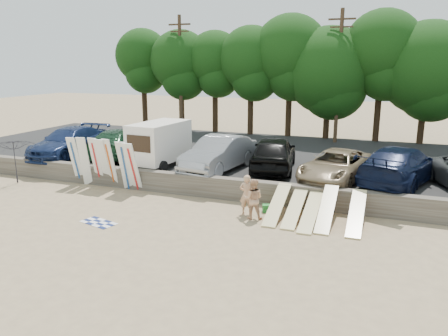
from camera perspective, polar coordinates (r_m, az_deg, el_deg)
The scene contains 31 objects.
ground at distance 17.32m, azimuth 1.10°, elevation -7.32°, with size 120.00×120.00×0.00m, color tan.
seawall at distance 19.86m, azimuth 4.01°, elevation -3.06°, with size 44.00×0.50×1.00m, color #6B6356.
parking_lot at distance 26.95m, azimuth 8.61°, elevation 0.95°, with size 44.00×14.50×0.70m, color #282828.
treeline at distance 32.93m, azimuth 14.87°, elevation 13.56°, with size 33.21×6.51×9.09m.
utility_poles at distance 31.44m, azimuth 14.77°, elevation 11.79°, with size 25.80×0.26×9.00m.
box_trailer at distance 23.78m, azimuth -8.41°, elevation 3.41°, with size 2.39×3.89×2.38m.
car_0 at distance 27.70m, azimuth -19.60°, elevation 3.19°, with size 2.39×5.87×1.70m, color navy.
car_1 at distance 26.72m, azimuth -13.36°, elevation 3.22°, with size 2.34×5.75×1.67m, color #12321D.
car_2 at distance 22.70m, azimuth -0.68°, elevation 1.91°, with size 1.87×5.36×1.77m, color #95969A.
car_3 at distance 22.88m, azimuth 6.51°, elevation 1.97°, with size 2.13×5.30×1.81m, color black.
car_4 at distance 21.36m, azimuth 14.39°, elevation 0.29°, with size 2.39×5.19×1.44m, color #8C7759.
car_5 at distance 21.73m, azimuth 22.02°, elevation 0.35°, with size 2.44×6.01×1.75m, color black.
surfboard_upright_0 at distance 23.73m, azimuth -18.80°, elevation 0.91°, with size 0.50×0.06×2.60m, color white.
surfboard_upright_1 at distance 23.35m, azimuth -17.74°, elevation 0.83°, with size 0.50×0.06×2.60m, color white.
surfboard_upright_2 at distance 23.04m, azimuth -16.30°, elevation 0.76°, with size 0.50×0.06×2.60m, color white.
surfboard_upright_3 at distance 22.75m, azimuth -15.38°, elevation 0.62°, with size 0.50×0.06×2.60m, color white.
surfboard_upright_4 at distance 22.52m, azimuth -14.62°, elevation 0.58°, with size 0.50×0.06×2.60m, color white.
surfboard_upright_5 at distance 21.97m, azimuth -12.86°, elevation 0.30°, with size 0.50×0.06×2.60m, color white.
surfboard_upright_6 at distance 21.88m, azimuth -12.79°, elevation 0.25°, with size 0.50×0.06×2.60m, color white.
surfboard_upright_7 at distance 21.60m, azimuth -11.79°, elevation 0.10°, with size 0.50×0.06×2.60m, color white.
surfboard_low_0 at distance 18.12m, azimuth 6.97°, elevation -4.71°, with size 0.56×3.00×0.07m, color beige.
surfboard_low_1 at distance 17.99m, azimuth 9.26°, elevation -5.10°, with size 0.56×3.00×0.07m, color beige.
surfboard_low_2 at distance 17.71m, azimuth 11.27°, elevation -5.63°, with size 0.56×3.00×0.07m, color beige.
surfboard_low_3 at distance 17.72m, azimuth 13.29°, elevation -5.17°, with size 0.56×3.00×0.07m, color beige.
surfboard_low_4 at distance 17.67m, azimuth 16.92°, elevation -5.59°, with size 0.56×3.00×0.07m, color beige.
beachgoer_a at distance 18.15m, azimuth 2.99°, elevation -3.50°, with size 0.62×0.41×1.70m, color tan.
beachgoer_b at distance 17.67m, azimuth 3.81°, elevation -4.06°, with size 0.81×0.63×1.66m, color tan.
cooler at distance 18.69m, azimuth 5.64°, elevation -5.26°, with size 0.38×0.30×0.32m, color green.
gear_bag at distance 18.82m, azimuth 12.21°, elevation -5.54°, with size 0.30×0.25×0.22m, color orange.
beach_towel at distance 18.14m, azimuth -16.05°, elevation -6.86°, with size 1.50×1.50×0.00m, color white.
beach_umbrella at distance 25.28m, azimuth -25.67°, elevation 0.81°, with size 2.56×2.61×2.35m, color black.
Camera 1 is at (5.40, -15.25, 6.19)m, focal length 35.00 mm.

